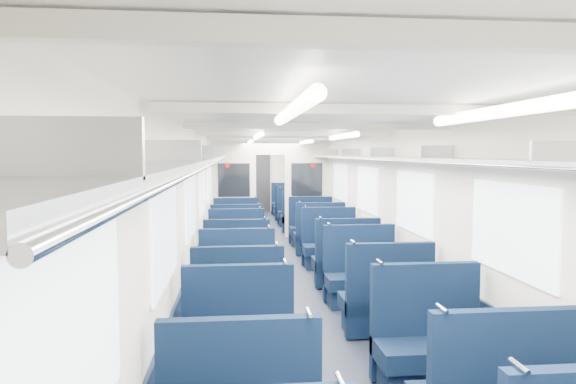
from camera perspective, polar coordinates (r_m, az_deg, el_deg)
floor at (r=9.44m, az=-0.56°, el=-8.19°), size 2.80×18.00×0.01m
ceiling at (r=9.22m, az=-0.57°, el=6.22°), size 2.80×18.00×0.01m
wall_left at (r=9.23m, az=-9.25°, el=-1.14°), size 0.02×18.00×2.35m
dado_left at (r=9.34m, az=-9.09°, el=-6.18°), size 0.03×17.90×0.70m
wall_right at (r=9.49m, az=7.89°, el=-0.98°), size 0.02×18.00×2.35m
dado_right at (r=9.59m, az=7.75°, el=-5.89°), size 0.03×17.90×0.70m
wall_far at (r=18.22m, az=-3.18°, el=1.57°), size 2.80×0.02×2.35m
luggage_rack_left at (r=9.18m, az=-8.14°, el=3.84°), size 0.36×17.40×0.18m
luggage_rack_right at (r=9.40m, az=6.83°, el=3.86°), size 0.36×17.40×0.18m
windows at (r=8.78m, az=-0.29°, el=0.25°), size 2.78×15.60×0.75m
ceiling_fittings at (r=8.96m, az=-0.41°, el=5.89°), size 2.70×16.06×0.11m
end_door at (r=18.16m, az=-3.17°, el=1.01°), size 0.75×0.06×2.00m
bulkhead at (r=12.48m, az=-1.94°, el=0.59°), size 2.80×0.10×2.35m
seat_6 at (r=4.68m, az=-5.45°, el=-17.06°), size 0.98×0.54×1.10m
seat_7 at (r=4.88m, az=15.31°, el=-16.28°), size 0.98×0.54×1.10m
seat_8 at (r=5.79m, az=-5.54°, el=-12.83°), size 0.98×0.54×1.10m
seat_9 at (r=6.07m, az=10.71°, el=-12.09°), size 0.98×0.54×1.10m
seat_10 at (r=6.76m, az=-5.59°, el=-10.31°), size 0.98×0.54×1.10m
seat_11 at (r=7.15m, az=8.01°, el=-9.52°), size 0.98×0.54×1.10m
seat_12 at (r=7.94m, az=-5.63°, el=-8.10°), size 0.98×0.54×1.10m
seat_13 at (r=8.06m, az=6.37°, el=-7.92°), size 0.98×0.54×1.10m
seat_14 at (r=9.12m, az=-5.66°, el=-6.49°), size 0.98×0.54×1.10m
seat_15 at (r=9.36m, az=4.61°, el=-6.20°), size 0.98×0.54×1.10m
seat_16 at (r=10.16m, az=-5.68°, el=-5.37°), size 0.98×0.54×1.10m
seat_17 at (r=10.48m, az=3.46°, el=-5.06°), size 0.98×0.54×1.10m
seat_18 at (r=11.31m, az=-5.70°, el=-4.38°), size 0.98×0.54×1.10m
seat_19 at (r=11.56m, az=2.57°, el=-4.18°), size 0.98×0.54×1.10m
seat_20 at (r=13.31m, az=-5.73°, el=-3.08°), size 0.98×0.54×1.10m
seat_21 at (r=13.41m, az=1.39°, el=-3.00°), size 0.98×0.54×1.10m
seat_22 at (r=14.66m, az=-5.74°, el=-2.39°), size 0.98×0.54×1.10m
seat_23 at (r=14.62m, az=0.78°, el=-2.39°), size 0.98×0.54×1.10m
seat_24 at (r=15.72m, az=-5.75°, el=-1.94°), size 0.98×0.54×1.10m
seat_25 at (r=15.78m, az=0.29°, el=-1.89°), size 0.98×0.54×1.10m
seat_26 at (r=16.92m, az=-5.76°, el=-1.50°), size 0.98×0.54×1.10m
seat_27 at (r=17.01m, az=-0.16°, el=-1.45°), size 0.98×0.54×1.10m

